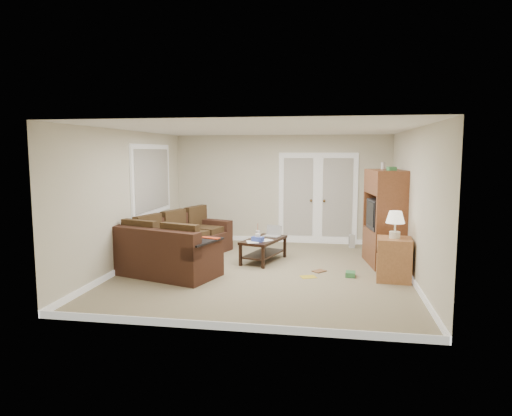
% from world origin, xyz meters
% --- Properties ---
extents(floor, '(5.50, 5.50, 0.00)m').
position_xyz_m(floor, '(0.00, 0.00, 0.00)').
color(floor, gray).
rests_on(floor, ground).
extents(ceiling, '(5.00, 5.50, 0.02)m').
position_xyz_m(ceiling, '(0.00, 0.00, 2.50)').
color(ceiling, white).
rests_on(ceiling, wall_back).
extents(wall_left, '(0.02, 5.50, 2.50)m').
position_xyz_m(wall_left, '(-2.50, 0.00, 1.25)').
color(wall_left, beige).
rests_on(wall_left, floor).
extents(wall_right, '(0.02, 5.50, 2.50)m').
position_xyz_m(wall_right, '(2.50, 0.00, 1.25)').
color(wall_right, beige).
rests_on(wall_right, floor).
extents(wall_back, '(5.00, 0.02, 2.50)m').
position_xyz_m(wall_back, '(0.00, 2.75, 1.25)').
color(wall_back, beige).
rests_on(wall_back, floor).
extents(wall_front, '(5.00, 0.02, 2.50)m').
position_xyz_m(wall_front, '(0.00, -2.75, 1.25)').
color(wall_front, beige).
rests_on(wall_front, floor).
extents(baseboards, '(5.00, 5.50, 0.10)m').
position_xyz_m(baseboards, '(0.00, 0.00, 0.05)').
color(baseboards, white).
rests_on(baseboards, floor).
extents(french_doors, '(1.80, 0.05, 2.13)m').
position_xyz_m(french_doors, '(0.85, 2.71, 1.04)').
color(french_doors, white).
rests_on(french_doors, floor).
extents(window_left, '(0.05, 1.92, 1.42)m').
position_xyz_m(window_left, '(-2.46, 1.00, 1.55)').
color(window_left, white).
rests_on(window_left, wall_left).
extents(sectional_sofa, '(2.02, 3.18, 0.85)m').
position_xyz_m(sectional_sofa, '(-1.69, 0.19, 0.33)').
color(sectional_sofa, '#3E2317').
rests_on(sectional_sofa, floor).
extents(coffee_table, '(0.84, 1.20, 0.75)m').
position_xyz_m(coffee_table, '(-0.11, 0.76, 0.24)').
color(coffee_table, black).
rests_on(coffee_table, floor).
extents(tv_armoire, '(0.76, 1.19, 1.92)m').
position_xyz_m(tv_armoire, '(2.17, 0.90, 0.90)').
color(tv_armoire, brown).
rests_on(tv_armoire, floor).
extents(side_cabinet, '(0.59, 0.59, 1.16)m').
position_xyz_m(side_cabinet, '(2.20, -0.20, 0.42)').
color(side_cabinet, '#AB6D3E').
rests_on(side_cabinet, floor).
extents(space_heater, '(0.14, 0.12, 0.30)m').
position_xyz_m(space_heater, '(1.63, 2.32, 0.15)').
color(space_heater, silver).
rests_on(space_heater, floor).
extents(floor_magazine, '(0.31, 0.28, 0.01)m').
position_xyz_m(floor_magazine, '(0.80, -0.24, 0.00)').
color(floor_magazine, gold).
rests_on(floor_magazine, floor).
extents(floor_greenbox, '(0.18, 0.22, 0.08)m').
position_xyz_m(floor_greenbox, '(1.51, -0.09, 0.04)').
color(floor_greenbox, '#3A8045').
rests_on(floor_greenbox, floor).
extents(floor_book, '(0.28, 0.28, 0.02)m').
position_xyz_m(floor_book, '(0.92, 0.21, 0.01)').
color(floor_book, brown).
rests_on(floor_book, floor).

